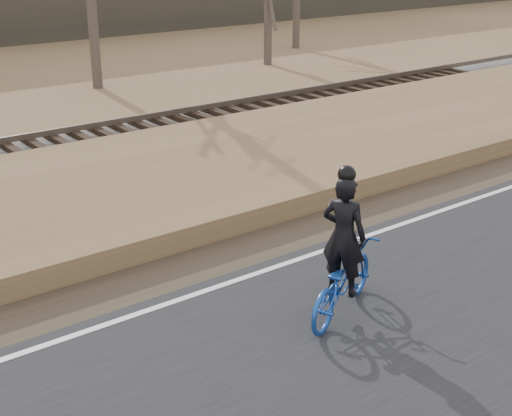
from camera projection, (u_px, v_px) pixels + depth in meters
ground at (201, 303)px, 11.11m from camera, size 120.00×120.00×0.00m
road at (306, 376)px, 9.24m from camera, size 120.00×6.00×0.06m
edge_line at (194, 295)px, 11.24m from camera, size 120.00×0.12×0.01m
shoulder at (162, 274)px, 12.00m from camera, size 120.00×1.60×0.04m
embankment at (86, 211)px, 14.15m from camera, size 120.00×5.00×0.44m
ballast at (18, 164)px, 16.98m from camera, size 120.00×3.00×0.45m
railroad at (17, 152)px, 16.87m from camera, size 120.00×2.40×0.29m
cyclist at (342, 269)px, 10.45m from camera, size 2.17×1.49×2.33m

